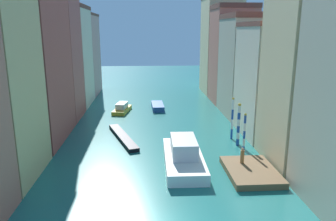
% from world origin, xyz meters
% --- Properties ---
extents(ground_plane, '(154.00, 154.00, 0.00)m').
position_xyz_m(ground_plane, '(0.00, 24.50, 0.00)').
color(ground_plane, '#1E6B66').
extents(building_left_2, '(7.12, 12.18, 19.26)m').
position_xyz_m(building_left_2, '(-14.50, 19.64, 9.64)').
color(building_left_2, '#B25147').
rests_on(building_left_2, ground).
extents(building_left_3, '(7.12, 7.91, 21.85)m').
position_xyz_m(building_left_3, '(-14.50, 29.63, 10.94)').
color(building_left_3, '#B25147').
rests_on(building_left_3, ground).
extents(building_left_4, '(7.12, 10.12, 17.07)m').
position_xyz_m(building_left_4, '(-14.50, 38.80, 8.55)').
color(building_left_4, beige).
rests_on(building_left_4, ground).
extents(building_left_5, '(7.12, 10.79, 16.19)m').
position_xyz_m(building_left_5, '(-14.50, 49.20, 8.10)').
color(building_left_5, tan).
rests_on(building_left_5, ground).
extents(building_right_1, '(7.12, 8.13, 21.74)m').
position_xyz_m(building_right_1, '(14.50, 10.69, 10.88)').
color(building_right_1, beige).
rests_on(building_right_1, ground).
extents(building_right_2, '(7.12, 9.44, 13.97)m').
position_xyz_m(building_right_2, '(14.50, 19.83, 6.99)').
color(building_right_2, beige).
rests_on(building_right_2, ground).
extents(building_right_3, '(7.12, 10.22, 15.40)m').
position_xyz_m(building_right_3, '(14.50, 29.92, 7.71)').
color(building_right_3, '#BCB299').
rests_on(building_right_3, ground).
extents(building_right_4, '(7.12, 8.44, 17.31)m').
position_xyz_m(building_right_4, '(14.50, 39.19, 8.67)').
color(building_right_4, '#C6705B').
rests_on(building_right_4, ground).
extents(building_right_5, '(7.12, 9.86, 19.79)m').
position_xyz_m(building_right_5, '(14.50, 48.61, 9.91)').
color(building_right_5, beige).
rests_on(building_right_5, ground).
extents(waterfront_dock, '(4.48, 6.45, 0.58)m').
position_xyz_m(waterfront_dock, '(8.48, 7.90, 0.29)').
color(waterfront_dock, brown).
rests_on(waterfront_dock, ground).
extents(person_on_dock, '(0.36, 0.36, 1.56)m').
position_xyz_m(person_on_dock, '(7.99, 9.22, 1.30)').
color(person_on_dock, olive).
rests_on(person_on_dock, waterfront_dock).
extents(mooring_pole_0, '(0.27, 0.27, 4.52)m').
position_xyz_m(mooring_pole_0, '(9.31, 13.13, 2.30)').
color(mooring_pole_0, '#1E479E').
rests_on(mooring_pole_0, ground).
extents(mooring_pole_1, '(0.38, 0.38, 5.03)m').
position_xyz_m(mooring_pole_1, '(9.39, 15.70, 2.57)').
color(mooring_pole_1, '#1E479E').
rests_on(mooring_pole_1, ground).
extents(mooring_pole_2, '(0.28, 0.28, 5.19)m').
position_xyz_m(mooring_pole_2, '(9.29, 18.08, 2.64)').
color(mooring_pole_2, '#1E479E').
rests_on(mooring_pole_2, ground).
extents(vaporetto_white, '(3.89, 10.02, 2.70)m').
position_xyz_m(vaporetto_white, '(2.49, 10.62, 0.95)').
color(vaporetto_white, white).
rests_on(vaporetto_white, ground).
extents(gondola_black, '(4.31, 10.04, 0.47)m').
position_xyz_m(gondola_black, '(-4.06, 18.93, 0.24)').
color(gondola_black, black).
rests_on(gondola_black, ground).
extents(motorboat_0, '(2.05, 5.48, 0.86)m').
position_xyz_m(motorboat_0, '(0.81, 34.29, 0.43)').
color(motorboat_0, '#234C93').
rests_on(motorboat_0, ground).
extents(motorboat_1, '(2.98, 5.70, 1.52)m').
position_xyz_m(motorboat_1, '(-5.08, 32.48, 0.58)').
color(motorboat_1, gold).
rests_on(motorboat_1, ground).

